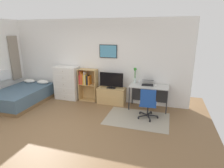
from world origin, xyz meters
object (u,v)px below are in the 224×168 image
Objects in this scene: desk at (149,89)px; computer_mouse at (156,86)px; tv_stand at (111,96)px; wine_glass at (139,81)px; bed at (23,96)px; bookshelf at (87,82)px; dresser at (67,83)px; television at (111,81)px; bamboo_vase at (135,76)px; office_chair at (148,103)px; laptop at (148,83)px.

computer_mouse is (0.19, -0.08, 0.16)m from desk.
tv_stand is 5.03× the size of wine_glass.
bed is at bearing -169.77° from wine_glass.
bed is 11.51× the size of wine_glass.
dresser is at bearing -175.03° from bookshelf.
television is 4.29× the size of wine_glass.
desk is at bearing -11.69° from bamboo_vase.
office_chair is 8.27× the size of computer_mouse.
bookshelf reaches higher than bed.
television is at bearing 177.25° from computer_mouse.
bookshelf reaches higher than tv_stand.
wine_glass reaches higher than computer_mouse.
desk is at bearing -1.54° from bookshelf.
tv_stand is at bearing 171.32° from wine_glass.
computer_mouse is (0.13, 0.70, 0.30)m from office_chair.
dresser is 2.83m from desk.
laptop is (2.03, -0.04, 0.16)m from bookshelf.
television is (0.00, -0.02, 0.52)m from tv_stand.
computer_mouse is (4.24, 0.73, 0.51)m from bed.
desk is 0.42m from wine_glass.
desk is at bearing 0.71° from television.
office_chair is at bearing -58.76° from bamboo_vase.
television is at bearing -0.26° from dresser.
television is 1.89× the size of laptop.
tv_stand is at bearing 174.11° from laptop.
bed is 2.29× the size of tv_stand.
office_chair is 2.10× the size of laptop.
bookshelf is 2.67× the size of laptop.
bamboo_vase is at bearing 2.54° from dresser.
tv_stand is at bearing 90.00° from television.
tv_stand is at bearing 176.34° from computer_mouse.
dresser reaches higher than bookshelf.
computer_mouse is 0.58× the size of wine_glass.
bookshelf reaches higher than laptop.
wine_glass is (-0.36, 0.65, 0.42)m from office_chair.
computer_mouse is 0.72m from bamboo_vase.
dresser is at bearing -179.47° from tv_stand.
bed is 4.14m from desk.
computer_mouse is (1.40, -0.09, 0.49)m from tv_stand.
tv_stand is at bearing 145.64° from office_chair.
computer_mouse is (1.40, -0.07, -0.03)m from television.
bamboo_vase is (-0.41, 0.08, 0.18)m from laptop.
office_chair is at bearing -21.20° from bookshelf.
dresser is (1.22, 0.80, 0.33)m from bed.
wine_glass is (-0.49, -0.05, 0.12)m from computer_mouse.
laptop is at bearing 1.75° from television.
television is 0.77m from bamboo_vase.
tv_stand is at bearing -173.07° from bamboo_vase.
wine_glass is (3.75, 0.68, 0.63)m from bed.
wine_glass is at bearing -7.31° from television.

